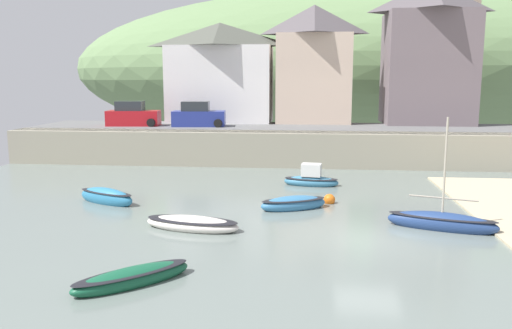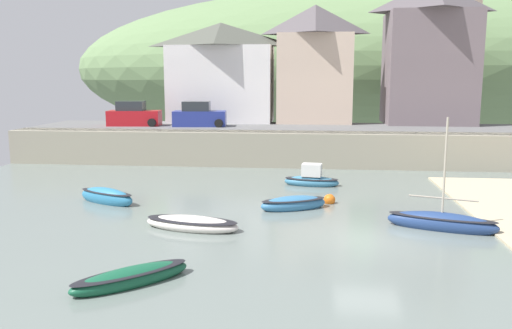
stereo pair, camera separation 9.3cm
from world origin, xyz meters
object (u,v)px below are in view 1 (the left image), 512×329
(parked_car_near_slipway, at_px, (133,116))
(sailboat_nearest_shore, at_px, (106,197))
(rowboat_small_beached, at_px, (132,277))
(parked_car_by_wall, at_px, (198,116))
(sailboat_blue_trim, at_px, (442,222))
(waterfront_building_left, at_px, (220,72))
(dinghy_open_wooden, at_px, (311,179))
(waterfront_building_centre, at_px, (314,63))
(church_with_spire, at_px, (459,17))
(sailboat_far_left, at_px, (293,204))
(waterfront_building_right, at_px, (428,52))
(fishing_boat_green, at_px, (192,224))
(mooring_buoy, at_px, (329,200))

(parked_car_near_slipway, bearing_deg, sailboat_nearest_shore, -81.37)
(rowboat_small_beached, xyz_separation_m, parked_car_by_wall, (-3.42, 25.83, 2.99))
(sailboat_blue_trim, relative_size, parked_car_near_slipway, 1.14)
(waterfront_building_left, relative_size, dinghy_open_wooden, 2.74)
(waterfront_building_centre, height_order, parked_car_near_slipway, waterfront_building_centre)
(church_with_spire, relative_size, sailboat_far_left, 5.09)
(waterfront_building_right, bearing_deg, fishing_boat_green, -120.54)
(waterfront_building_right, bearing_deg, parked_car_near_slipway, -169.20)
(fishing_boat_green, relative_size, parked_car_by_wall, 1.00)
(waterfront_building_centre, xyz_separation_m, sailboat_nearest_shore, (-10.32, -20.36, -7.06))
(church_with_spire, bearing_deg, parked_car_near_slipway, -162.46)
(waterfront_building_left, relative_size, sailboat_blue_trim, 1.87)
(sailboat_far_left, bearing_deg, sailboat_blue_trim, -48.88)
(sailboat_nearest_shore, xyz_separation_m, sailboat_blue_trim, (15.49, -3.04, 0.00))
(sailboat_nearest_shore, height_order, rowboat_small_beached, sailboat_nearest_shore)
(waterfront_building_right, bearing_deg, rowboat_small_beached, -116.15)
(sailboat_nearest_shore, bearing_deg, parked_car_by_wall, 111.06)
(parked_car_by_wall, bearing_deg, mooring_buoy, -62.19)
(sailboat_blue_trim, height_order, parked_car_by_wall, sailboat_blue_trim)
(waterfront_building_centre, distance_m, dinghy_open_wooden, 16.51)
(dinghy_open_wooden, xyz_separation_m, sailboat_far_left, (-0.86, -5.67, -0.09))
(waterfront_building_left, height_order, waterfront_building_right, waterfront_building_right)
(parked_car_near_slipway, bearing_deg, waterfront_building_left, 30.12)
(sailboat_blue_trim, bearing_deg, dinghy_open_wooden, 140.54)
(sailboat_nearest_shore, distance_m, parked_car_by_wall, 16.18)
(waterfront_building_left, height_order, dinghy_open_wooden, waterfront_building_left)
(dinghy_open_wooden, bearing_deg, fishing_boat_green, -109.90)
(waterfront_building_centre, xyz_separation_m, sailboat_blue_trim, (5.17, -23.40, -7.06))
(waterfront_building_centre, bearing_deg, waterfront_building_right, 0.00)
(fishing_boat_green, bearing_deg, sailboat_blue_trim, 16.76)
(sailboat_far_left, height_order, parked_car_by_wall, parked_car_by_wall)
(sailboat_far_left, bearing_deg, waterfront_building_centre, 62.64)
(parked_car_near_slipway, height_order, parked_car_by_wall, same)
(dinghy_open_wooden, relative_size, rowboat_small_beached, 0.96)
(sailboat_blue_trim, bearing_deg, sailboat_far_left, 174.06)
(sailboat_nearest_shore, xyz_separation_m, mooring_buoy, (11.06, 1.06, -0.13))
(waterfront_building_centre, relative_size, parked_car_near_slipway, 2.29)
(waterfront_building_centre, bearing_deg, rowboat_small_beached, -100.41)
(waterfront_building_left, bearing_deg, parked_car_near_slipway, -144.53)
(waterfront_building_right, bearing_deg, sailboat_nearest_shore, -133.97)
(waterfront_building_left, distance_m, dinghy_open_wooden, 18.00)
(rowboat_small_beached, bearing_deg, parked_car_by_wall, 54.95)
(fishing_boat_green, relative_size, mooring_buoy, 7.34)
(sailboat_far_left, relative_size, parked_car_by_wall, 0.81)
(sailboat_far_left, relative_size, mooring_buoy, 5.92)
(parked_car_near_slipway, xyz_separation_m, parked_car_by_wall, (5.28, 0.00, 0.00))
(fishing_boat_green, height_order, mooring_buoy, fishing_boat_green)
(waterfront_building_left, relative_size, sailboat_far_left, 2.64)
(fishing_boat_green, distance_m, sailboat_far_left, 5.54)
(waterfront_building_left, relative_size, church_with_spire, 0.52)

